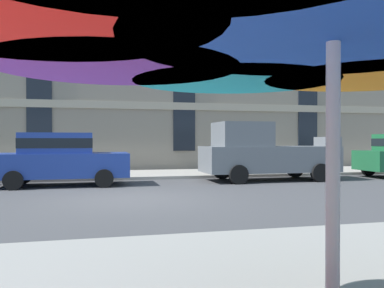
{
  "coord_description": "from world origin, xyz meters",
  "views": [
    {
      "loc": [
        -0.96,
        -10.53,
        1.55
      ],
      "look_at": [
        2.37,
        3.2,
        1.4
      ],
      "focal_mm": 37.87,
      "sensor_mm": 36.0,
      "label": 1
    }
  ],
  "objects": [
    {
      "name": "ground_plane",
      "position": [
        0.0,
        0.0,
        0.0
      ],
      "size": [
        120.0,
        120.0,
        0.0
      ],
      "primitive_type": "plane",
      "color": "#424244"
    },
    {
      "name": "sidewalk_far",
      "position": [
        0.0,
        6.8,
        0.06
      ],
      "size": [
        56.0,
        3.6,
        0.12
      ],
      "primitive_type": "cube",
      "color": "#9E998E",
      "rests_on": "ground"
    },
    {
      "name": "sedan_blue",
      "position": [
        -2.07,
        3.7,
        0.95
      ],
      "size": [
        4.4,
        1.98,
        1.78
      ],
      "color": "navy",
      "rests_on": "ground"
    },
    {
      "name": "pickup_gray",
      "position": [
        5.27,
        3.7,
        1.03
      ],
      "size": [
        5.1,
        2.12,
        2.2
      ],
      "color": "slate",
      "rests_on": "ground"
    },
    {
      "name": "apartment_building",
      "position": [
        -0.0,
        14.99,
        6.4
      ],
      "size": [
        40.49,
        12.08,
        12.8
      ],
      "color": "gray",
      "rests_on": "ground"
    }
  ]
}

